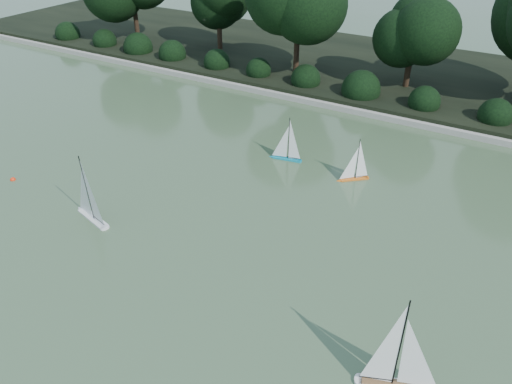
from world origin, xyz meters
TOP-DOWN VIEW (x-y plane):
  - ground at (0.00, 0.00)m, footprint 80.00×80.00m
  - pond_coping at (0.00, 9.00)m, footprint 40.00×0.35m
  - far_bank at (0.00, 13.00)m, footprint 40.00×8.00m
  - tree_line at (1.23, 11.44)m, footprint 26.31×3.93m
  - shrub_hedge at (0.00, 9.90)m, footprint 29.10×1.10m
  - sailboat_white_a at (-2.83, 0.44)m, footprint 1.25×0.50m
  - sailboat_white_b at (4.41, -0.38)m, footprint 1.31×0.67m
  - sailboat_orange at (1.56, 4.93)m, footprint 0.73×0.65m
  - sailboat_teal at (-0.41, 5.04)m, footprint 0.94×0.30m
  - race_buoy at (-5.75, 0.63)m, footprint 0.14×0.14m

SIDE VIEW (x-z plane):
  - ground at x=0.00m, z-range 0.00..0.00m
  - race_buoy at x=-5.75m, z-range -0.07..0.07m
  - pond_coping at x=0.00m, z-range 0.00..0.18m
  - far_bank at x=0.00m, z-range 0.00..0.30m
  - sailboat_orange at x=1.56m, z-range -0.41..0.78m
  - sailboat_teal at x=-0.41m, z-range -0.44..0.84m
  - sailboat_white_a at x=-2.83m, z-range -0.59..1.13m
  - sailboat_white_b at x=4.41m, z-range -0.63..1.20m
  - shrub_hedge at x=0.00m, z-range -0.10..1.00m
  - tree_line at x=1.23m, z-range 0.45..4.83m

